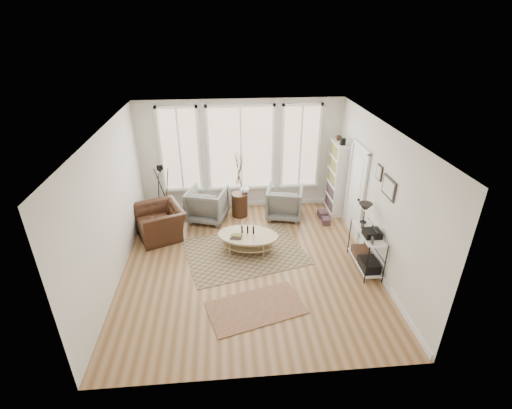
{
  "coord_description": "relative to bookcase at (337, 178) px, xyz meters",
  "views": [
    {
      "loc": [
        -0.42,
        -6.39,
        4.68
      ],
      "look_at": [
        0.2,
        0.6,
        1.1
      ],
      "focal_mm": 26.0,
      "sensor_mm": 36.0,
      "label": 1
    }
  ],
  "objects": [
    {
      "name": "wall_art",
      "position": [
        0.14,
        -2.49,
        0.92
      ],
      "size": [
        0.04,
        0.88,
        0.44
      ],
      "color": "black",
      "rests_on": "ground"
    },
    {
      "name": "bay_window",
      "position": [
        -2.44,
        0.49,
        0.65
      ],
      "size": [
        4.14,
        0.12,
        2.24
      ],
      "color": "beige",
      "rests_on": "ground"
    },
    {
      "name": "book_stack_far",
      "position": [
        -0.39,
        -0.7,
        -0.88
      ],
      "size": [
        0.21,
        0.26,
        0.16
      ],
      "primitive_type": "cube",
      "rotation": [
        0.0,
        0.0,
        -0.06
      ],
      "color": "brown",
      "rests_on": "ground"
    },
    {
      "name": "door",
      "position": [
        0.13,
        -1.08,
        0.17
      ],
      "size": [
        0.09,
        1.06,
        2.22
      ],
      "color": "silver",
      "rests_on": "ground"
    },
    {
      "name": "book_stack_near",
      "position": [
        -0.39,
        -0.34,
        -0.87
      ],
      "size": [
        0.23,
        0.28,
        0.17
      ],
      "primitive_type": "cube",
      "rotation": [
        0.0,
        0.0,
        0.06
      ],
      "color": "brown",
      "rests_on": "ground"
    },
    {
      "name": "rug_main",
      "position": [
        -2.51,
        -1.76,
        -0.95
      ],
      "size": [
        2.9,
        2.45,
        0.01
      ],
      "primitive_type": "cube",
      "rotation": [
        0.0,
        0.0,
        0.25
      ],
      "color": "brown",
      "rests_on": "ground"
    },
    {
      "name": "bookcase",
      "position": [
        0.0,
        0.0,
        0.0
      ],
      "size": [
        0.31,
        0.85,
        2.06
      ],
      "color": "white",
      "rests_on": "ground"
    },
    {
      "name": "low_shelf",
      "position": [
        -0.06,
        -2.52,
        -0.44
      ],
      "size": [
        0.38,
        1.08,
        1.3
      ],
      "color": "white",
      "rests_on": "ground"
    },
    {
      "name": "room",
      "position": [
        -2.42,
        -2.2,
        0.47
      ],
      "size": [
        5.5,
        5.54,
        2.9
      ],
      "color": "#9F754D",
      "rests_on": "ground"
    },
    {
      "name": "vase",
      "position": [
        -2.38,
        0.0,
        -0.22
      ],
      "size": [
        0.26,
        0.26,
        0.22
      ],
      "primitive_type": "imported",
      "rotation": [
        0.0,
        0.0,
        -0.23
      ],
      "color": "silver",
      "rests_on": "side_table"
    },
    {
      "name": "coffee_table",
      "position": [
        -2.43,
        -1.73,
        -0.63
      ],
      "size": [
        1.48,
        1.12,
        0.61
      ],
      "color": "tan",
      "rests_on": "ground"
    },
    {
      "name": "armchair_right",
      "position": [
        -1.38,
        -0.21,
        -0.54
      ],
      "size": [
        1.07,
        1.09,
        0.83
      ],
      "primitive_type": "imported",
      "rotation": [
        0.0,
        0.0,
        2.91
      ],
      "color": "slate",
      "rests_on": "ground"
    },
    {
      "name": "rug_runner",
      "position": [
        -2.41,
        -3.56,
        -0.94
      ],
      "size": [
        1.88,
        1.37,
        0.01
      ],
      "primitive_type": "cube",
      "rotation": [
        0.0,
        0.0,
        0.28
      ],
      "color": "maroon",
      "rests_on": "ground"
    },
    {
      "name": "side_table",
      "position": [
        -2.52,
        -0.05,
        -0.12
      ],
      "size": [
        0.41,
        0.41,
        1.74
      ],
      "color": "#381E11",
      "rests_on": "ground"
    },
    {
      "name": "armchair_left",
      "position": [
        -3.34,
        -0.18,
        -0.53
      ],
      "size": [
        1.15,
        1.16,
        0.85
      ],
      "primitive_type": "imported",
      "rotation": [
        0.0,
        0.0,
        2.85
      ],
      "color": "slate",
      "rests_on": "ground"
    },
    {
      "name": "accent_chair",
      "position": [
        -4.43,
        -0.89,
        -0.59
      ],
      "size": [
        1.44,
        1.36,
        0.74
      ],
      "primitive_type": "imported",
      "rotation": [
        0.0,
        0.0,
        -1.16
      ],
      "color": "#381E11",
      "rests_on": "ground"
    },
    {
      "name": "tripod_camera",
      "position": [
        -4.44,
        -0.05,
        -0.29
      ],
      "size": [
        0.51,
        0.51,
        1.45
      ],
      "color": "black",
      "rests_on": "ground"
    }
  ]
}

